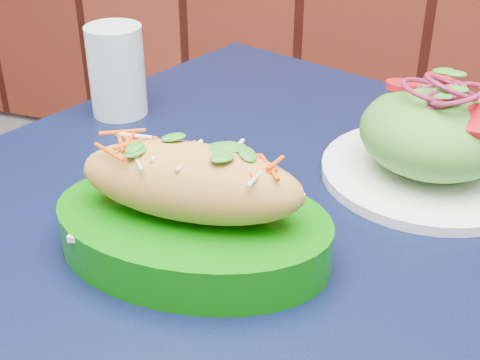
% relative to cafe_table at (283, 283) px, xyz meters
% --- Properties ---
extents(cafe_table, '(1.03, 1.03, 0.75)m').
position_rel_cafe_table_xyz_m(cafe_table, '(0.00, 0.00, 0.00)').
color(cafe_table, black).
rests_on(cafe_table, ground).
extents(banh_mi_basket, '(0.27, 0.19, 0.12)m').
position_rel_cafe_table_xyz_m(banh_mi_basket, '(-0.07, -0.09, 0.13)').
color(banh_mi_basket, '#0A6C07').
rests_on(banh_mi_basket, cafe_table).
extents(salad_plate, '(0.24, 0.24, 0.12)m').
position_rel_cafe_table_xyz_m(salad_plate, '(0.13, 0.14, 0.14)').
color(salad_plate, white).
rests_on(salad_plate, cafe_table).
extents(water_glass, '(0.08, 0.08, 0.12)m').
position_rel_cafe_table_xyz_m(water_glass, '(-0.29, 0.18, 0.15)').
color(water_glass, silver).
rests_on(water_glass, cafe_table).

